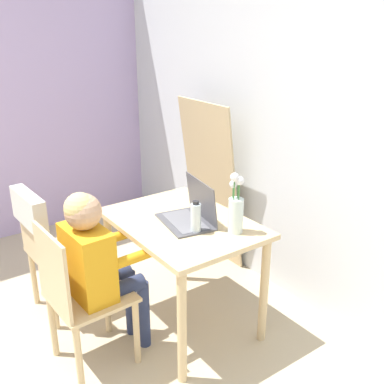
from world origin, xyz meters
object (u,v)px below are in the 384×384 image
(chair_spare, at_px, (44,234))
(person_seated, at_px, (96,257))
(laptop, at_px, (192,212))
(water_bottle, at_px, (196,218))
(chair_occupied, at_px, (79,297))
(flower_vase, at_px, (235,209))

(chair_spare, distance_m, person_seated, 0.57)
(person_seated, bearing_deg, chair_spare, 7.10)
(laptop, height_order, water_bottle, laptop)
(chair_spare, distance_m, water_bottle, 0.99)
(chair_spare, height_order, person_seated, person_seated)
(chair_spare, xyz_separation_m, water_bottle, (0.75, 0.61, 0.22))
(chair_spare, relative_size, person_seated, 0.85)
(chair_occupied, xyz_separation_m, flower_vase, (0.30, 0.81, 0.41))
(water_bottle, bearing_deg, laptop, 152.81)
(chair_spare, xyz_separation_m, person_seated, (0.56, 0.10, 0.06))
(person_seated, xyz_separation_m, laptop, (0.05, 0.58, 0.13))
(person_seated, bearing_deg, chair_occupied, 90.00)
(person_seated, bearing_deg, flower_vase, -115.87)
(flower_vase, bearing_deg, water_bottle, -123.16)
(laptop, bearing_deg, chair_occupied, -83.65)
(chair_spare, relative_size, flower_vase, 2.46)
(person_seated, distance_m, laptop, 0.60)
(chair_occupied, xyz_separation_m, chair_spare, (-0.57, 0.02, 0.14))
(laptop, height_order, flower_vase, flower_vase)
(flower_vase, bearing_deg, laptop, -155.32)
(water_bottle, bearing_deg, flower_vase, 56.84)
(chair_occupied, relative_size, chair_spare, 0.99)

